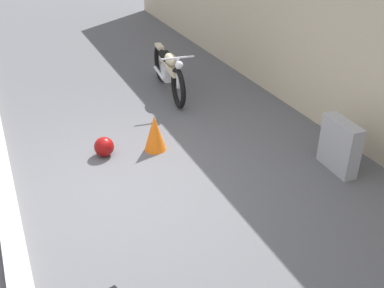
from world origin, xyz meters
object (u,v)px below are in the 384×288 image
helmet (104,147)px  traffic_cone (155,133)px  motorcycle_cream (169,71)px  stone_marker (340,146)px

helmet → traffic_cone: 0.75m
traffic_cone → motorcycle_cream: motorcycle_cream is taller
traffic_cone → motorcycle_cream: (-1.86, 0.97, 0.16)m
stone_marker → helmet: 3.27m
stone_marker → helmet: stone_marker is taller
stone_marker → traffic_cone: (-1.53, -2.07, -0.09)m
traffic_cone → motorcycle_cream: 2.10m
stone_marker → helmet: size_ratio=2.54×
helmet → motorcycle_cream: (-1.72, 1.70, 0.30)m
helmet → motorcycle_cream: 2.43m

